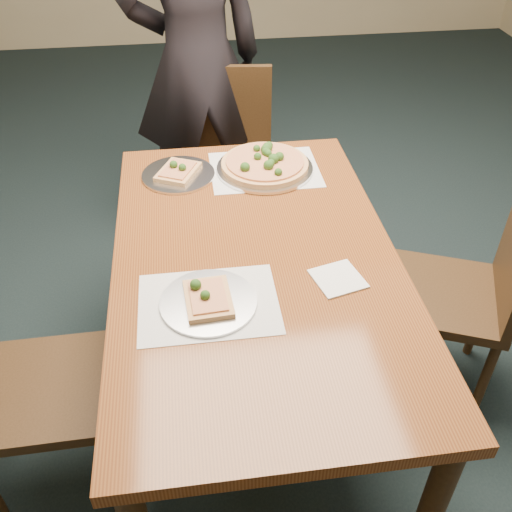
{
  "coord_description": "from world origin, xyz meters",
  "views": [
    {
      "loc": [
        -0.36,
        -1.78,
        1.88
      ],
      "look_at": [
        -0.18,
        -0.39,
        0.75
      ],
      "focal_mm": 40.0,
      "sensor_mm": 36.0,
      "label": 1
    }
  ],
  "objects": [
    {
      "name": "ground",
      "position": [
        0.0,
        0.0,
        0.0
      ],
      "size": [
        8.0,
        8.0,
        0.0
      ],
      "primitive_type": "plane",
      "color": "black",
      "rests_on": "ground"
    },
    {
      "name": "dining_table",
      "position": [
        -0.18,
        -0.39,
        0.66
      ],
      "size": [
        0.9,
        1.5,
        0.75
      ],
      "color": "#5F2E13",
      "rests_on": "ground"
    },
    {
      "name": "chair_far",
      "position": [
        -0.16,
        0.73,
        0.52
      ],
      "size": [
        0.47,
        0.47,
        0.91
      ],
      "rotation": [
        0.0,
        0.0,
        -0.12
      ],
      "color": "black",
      "rests_on": "ground"
    },
    {
      "name": "chair_left",
      "position": [
        -0.95,
        -0.59,
        0.52
      ],
      "size": [
        0.43,
        0.43,
        0.91
      ],
      "rotation": [
        0.0,
        0.0,
        1.59
      ],
      "color": "black",
      "rests_on": "ground"
    },
    {
      "name": "chair_right",
      "position": [
        0.61,
        -0.37,
        0.52
      ],
      "size": [
        0.55,
        0.55,
        0.91
      ],
      "rotation": [
        0.0,
        0.0,
        -1.96
      ],
      "color": "black",
      "rests_on": "ground"
    },
    {
      "name": "diner",
      "position": [
        -0.29,
        0.91,
        0.91
      ],
      "size": [
        0.74,
        0.55,
        1.83
      ],
      "primitive_type": "imported",
      "rotation": [
        0.0,
        0.0,
        3.33
      ],
      "color": "black",
      "rests_on": "ground"
    },
    {
      "name": "placemat_main",
      "position": [
        -0.07,
        0.14,
        0.75
      ],
      "size": [
        0.42,
        0.32,
        0.0
      ],
      "primitive_type": "cube",
      "color": "white",
      "rests_on": "dining_table"
    },
    {
      "name": "placemat_near",
      "position": [
        -0.34,
        -0.58,
        0.75
      ],
      "size": [
        0.4,
        0.3,
        0.0
      ],
      "primitive_type": "cube",
      "color": "white",
      "rests_on": "dining_table"
    },
    {
      "name": "pizza_pan",
      "position": [
        -0.07,
        0.15,
        0.77
      ],
      "size": [
        0.37,
        0.37,
        0.07
      ],
      "color": "silver",
      "rests_on": "dining_table"
    },
    {
      "name": "slice_plate_near",
      "position": [
        -0.34,
        -0.58,
        0.76
      ],
      "size": [
        0.28,
        0.28,
        0.06
      ],
      "color": "silver",
      "rests_on": "dining_table"
    },
    {
      "name": "slice_plate_far",
      "position": [
        -0.41,
        0.14,
        0.76
      ],
      "size": [
        0.28,
        0.28,
        0.06
      ],
      "color": "silver",
      "rests_on": "dining_table"
    },
    {
      "name": "napkin",
      "position": [
        0.05,
        -0.53,
        0.75
      ],
      "size": [
        0.17,
        0.17,
        0.01
      ],
      "primitive_type": "cube",
      "rotation": [
        0.0,
        0.0,
        0.25
      ],
      "color": "white",
      "rests_on": "dining_table"
    }
  ]
}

